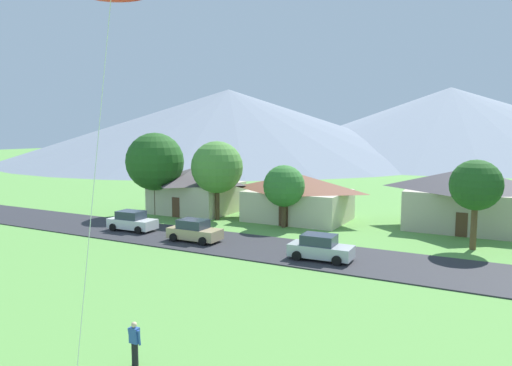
{
  "coord_description": "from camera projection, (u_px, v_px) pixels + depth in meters",
  "views": [
    {
      "loc": [
        8.88,
        -1.85,
        8.56
      ],
      "look_at": [
        -1.63,
        17.94,
        6.08
      ],
      "focal_mm": 32.87,
      "sensor_mm": 36.0,
      "label": 1
    }
  ],
  "objects": [
    {
      "name": "road_strip",
      "position": [
        348.0,
        259.0,
        31.36
      ],
      "size": [
        160.0,
        6.91,
        0.08
      ],
      "primitive_type": "cube",
      "color": "#2D2D33",
      "rests_on": "ground"
    },
    {
      "name": "mountain_far_east_ridge",
      "position": [
        450.0,
        123.0,
        144.65
      ],
      "size": [
        125.41,
        125.41,
        21.97
      ],
      "primitive_type": "cone",
      "color": "gray",
      "rests_on": "ground"
    },
    {
      "name": "mountain_west_ridge",
      "position": [
        229.0,
        125.0,
        143.55
      ],
      "size": [
        130.04,
        130.04,
        21.19
      ],
      "primitive_type": "cone",
      "color": "gray",
      "rests_on": "ground"
    },
    {
      "name": "house_left_center",
      "position": [
        298.0,
        196.0,
        45.16
      ],
      "size": [
        9.92,
        7.42,
        4.49
      ],
      "color": "beige",
      "rests_on": "ground"
    },
    {
      "name": "house_right_center",
      "position": [
        466.0,
        197.0,
        41.15
      ],
      "size": [
        10.38,
        8.18,
        5.34
      ],
      "color": "beige",
      "rests_on": "ground"
    },
    {
      "name": "house_rightmost",
      "position": [
        197.0,
        188.0,
        49.84
      ],
      "size": [
        8.52,
        8.02,
        4.83
      ],
      "color": "beige",
      "rests_on": "ground"
    },
    {
      "name": "tree_near_left",
      "position": [
        284.0,
        186.0,
        41.57
      ],
      "size": [
        3.72,
        3.72,
        5.59
      ],
      "color": "#4C3823",
      "rests_on": "ground"
    },
    {
      "name": "tree_left_of_center",
      "position": [
        217.0,
        167.0,
        45.09
      ],
      "size": [
        5.03,
        5.03,
        7.63
      ],
      "color": "#4C3823",
      "rests_on": "ground"
    },
    {
      "name": "tree_center",
      "position": [
        476.0,
        186.0,
        33.54
      ],
      "size": [
        3.66,
        3.66,
        6.56
      ],
      "color": "brown",
      "rests_on": "ground"
    },
    {
      "name": "tree_near_right",
      "position": [
        155.0,
        162.0,
        47.7
      ],
      "size": [
        5.9,
        5.9,
        8.43
      ],
      "color": "brown",
      "rests_on": "ground"
    },
    {
      "name": "parked_car_white_west_end",
      "position": [
        132.0,
        221.0,
        40.19
      ],
      "size": [
        4.28,
        2.24,
        1.68
      ],
      "color": "white",
      "rests_on": "road_strip"
    },
    {
      "name": "parked_car_silver_mid_west",
      "position": [
        320.0,
        248.0,
        31.03
      ],
      "size": [
        4.25,
        2.18,
        1.68
      ],
      "color": "#B7BCC1",
      "rests_on": "road_strip"
    },
    {
      "name": "parked_car_tan_mid_east",
      "position": [
        194.0,
        231.0,
        36.3
      ],
      "size": [
        4.22,
        2.11,
        1.68
      ],
      "color": "tan",
      "rests_on": "road_strip"
    },
    {
      "name": "watcher_person",
      "position": [
        135.0,
        343.0,
        17.08
      ],
      "size": [
        0.56,
        0.24,
        1.68
      ],
      "color": "black",
      "rests_on": "ground"
    }
  ]
}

